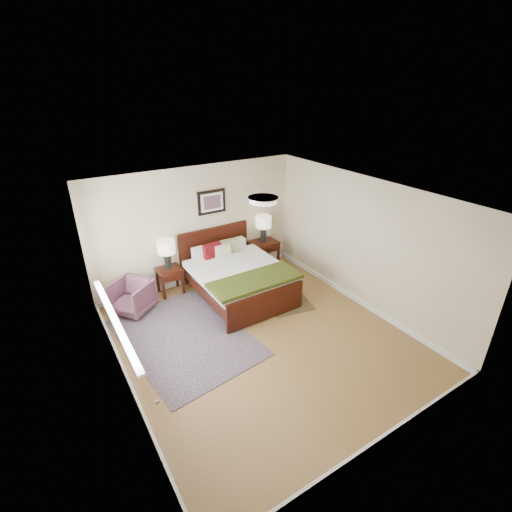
# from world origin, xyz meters

# --- Properties ---
(floor) EXTENTS (5.00, 5.00, 0.00)m
(floor) POSITION_xyz_m (0.00, 0.00, 0.00)
(floor) COLOR olive
(floor) RESTS_ON ground
(back_wall) EXTENTS (4.50, 0.04, 2.50)m
(back_wall) POSITION_xyz_m (0.00, 2.50, 1.25)
(back_wall) COLOR beige
(back_wall) RESTS_ON ground
(front_wall) EXTENTS (4.50, 0.04, 2.50)m
(front_wall) POSITION_xyz_m (0.00, -2.50, 1.25)
(front_wall) COLOR beige
(front_wall) RESTS_ON ground
(left_wall) EXTENTS (0.04, 5.00, 2.50)m
(left_wall) POSITION_xyz_m (-2.25, 0.00, 1.25)
(left_wall) COLOR beige
(left_wall) RESTS_ON ground
(right_wall) EXTENTS (0.04, 5.00, 2.50)m
(right_wall) POSITION_xyz_m (2.25, 0.00, 1.25)
(right_wall) COLOR beige
(right_wall) RESTS_ON ground
(ceiling) EXTENTS (4.50, 5.00, 0.02)m
(ceiling) POSITION_xyz_m (0.00, 0.00, 2.50)
(ceiling) COLOR white
(ceiling) RESTS_ON back_wall
(window) EXTENTS (0.11, 2.72, 1.32)m
(window) POSITION_xyz_m (-2.20, 0.70, 1.38)
(window) COLOR silver
(window) RESTS_ON left_wall
(door) EXTENTS (0.06, 1.00, 2.18)m
(door) POSITION_xyz_m (-2.23, -1.75, 1.07)
(door) COLOR silver
(door) RESTS_ON ground
(ceil_fixture) EXTENTS (0.44, 0.44, 0.08)m
(ceil_fixture) POSITION_xyz_m (0.00, 0.00, 2.47)
(ceil_fixture) COLOR white
(ceil_fixture) RESTS_ON ceiling
(bed) EXTENTS (1.75, 2.11, 1.14)m
(bed) POSITION_xyz_m (0.34, 1.46, 0.53)
(bed) COLOR #371108
(bed) RESTS_ON ground
(wall_art) EXTENTS (0.62, 0.05, 0.50)m
(wall_art) POSITION_xyz_m (0.35, 2.47, 1.72)
(wall_art) COLOR black
(wall_art) RESTS_ON back_wall
(nightstand_left) EXTENTS (0.47, 0.42, 0.56)m
(nightstand_left) POSITION_xyz_m (-0.78, 2.25, 0.44)
(nightstand_left) COLOR #371108
(nightstand_left) RESTS_ON ground
(nightstand_right) EXTENTS (0.64, 0.48, 0.63)m
(nightstand_right) POSITION_xyz_m (1.51, 2.26, 0.39)
(nightstand_right) COLOR #371108
(nightstand_right) RESTS_ON ground
(lamp_left) EXTENTS (0.35, 0.35, 0.61)m
(lamp_left) POSITION_xyz_m (-0.78, 2.27, 0.99)
(lamp_left) COLOR black
(lamp_left) RESTS_ON nightstand_left
(lamp_right) EXTENTS (0.35, 0.35, 0.61)m
(lamp_right) POSITION_xyz_m (1.51, 2.27, 1.07)
(lamp_right) COLOR black
(lamp_right) RESTS_ON nightstand_right
(armchair) EXTENTS (0.95, 0.94, 0.63)m
(armchair) POSITION_xyz_m (-1.64, 2.00, 0.31)
(armchair) COLOR brown
(armchair) RESTS_ON ground
(rug_persian) EXTENTS (2.15, 2.81, 0.01)m
(rug_persian) POSITION_xyz_m (-1.12, 0.72, 0.01)
(rug_persian) COLOR #0C103E
(rug_persian) RESTS_ON ground
(rug_navy) EXTENTS (1.09, 1.41, 0.01)m
(rug_navy) POSITION_xyz_m (1.09, 0.87, 0.01)
(rug_navy) COLOR black
(rug_navy) RESTS_ON ground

